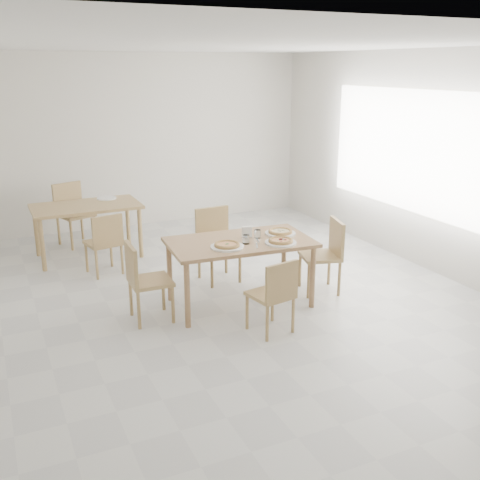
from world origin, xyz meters
name	(u,v)px	position (x,y,z in m)	size (l,w,h in m)	color
room	(408,151)	(2.98, 0.30, 1.50)	(7.28, 7.00, 7.00)	silver
main_table	(240,247)	(0.25, -0.26, 0.67)	(1.63, 1.00, 0.75)	#A28253
chair_south	(275,292)	(0.26, -1.08, 0.45)	(0.45, 0.45, 0.78)	tan
chair_north	(216,239)	(0.32, 0.60, 0.52)	(0.47, 0.47, 0.90)	tan
chair_west	(143,277)	(-0.85, -0.23, 0.49)	(0.43, 0.43, 0.85)	tan
chair_east	(327,251)	(1.35, -0.33, 0.51)	(0.53, 0.53, 0.87)	tan
plate_margherita	(227,247)	(0.03, -0.42, 0.76)	(0.35, 0.35, 0.02)	white
plate_mushroom	(280,233)	(0.78, -0.22, 0.76)	(0.35, 0.35, 0.02)	white
plate_pepperoni	(281,243)	(0.61, -0.53, 0.76)	(0.34, 0.34, 0.02)	white
pizza_margherita	(227,245)	(0.03, -0.42, 0.78)	(0.32, 0.32, 0.03)	tan
pizza_mushroom	(280,231)	(0.78, -0.22, 0.78)	(0.35, 0.35, 0.03)	tan
pizza_pepperoni	(281,241)	(0.61, -0.53, 0.78)	(0.29, 0.29, 0.03)	tan
tumbler_a	(246,239)	(0.27, -0.38, 0.80)	(0.07, 0.07, 0.10)	white
tumbler_b	(258,234)	(0.47, -0.25, 0.80)	(0.07, 0.07, 0.09)	white
napkin_holder	(247,232)	(0.36, -0.20, 0.81)	(0.13, 0.08, 0.13)	silver
fork_a	(258,240)	(0.43, -0.34, 0.75)	(0.01, 0.17, 0.01)	silver
fork_b	(257,246)	(0.34, -0.51, 0.75)	(0.02, 0.19, 0.01)	silver
second_table	(86,211)	(-0.99, 2.13, 0.66)	(1.45, 0.84, 0.75)	tan
chair_back_s	(105,240)	(-0.92, 1.30, 0.47)	(0.47, 0.47, 0.81)	tan
chair_back_n	(72,209)	(-1.09, 2.85, 0.53)	(0.58, 0.58, 0.92)	tan
plate_empty	(107,198)	(-0.65, 2.39, 0.76)	(0.28, 0.28, 0.02)	white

